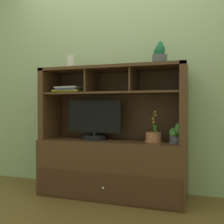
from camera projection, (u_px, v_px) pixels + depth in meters
floor_plane at (112, 196)px, 2.68m from camera, size 6.00×6.00×0.02m
back_wall at (120, 62)px, 2.92m from camera, size 6.00×0.02×2.80m
media_console at (112, 155)px, 2.68m from camera, size 1.47×0.52×1.30m
tv_monitor at (95, 123)px, 2.73m from camera, size 0.57×0.25×0.40m
potted_orchid at (154, 137)px, 2.53m from camera, size 0.17×0.17×0.30m
potted_fern at (176, 136)px, 2.45m from camera, size 0.15×0.15×0.19m
magazine_stack_left at (70, 90)px, 2.78m from camera, size 0.29×0.30×0.06m
potted_succulent at (159, 56)px, 2.50m from camera, size 0.16×0.16×0.23m
ceramic_vase at (71, 63)px, 2.83m from camera, size 0.09×0.09×0.16m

